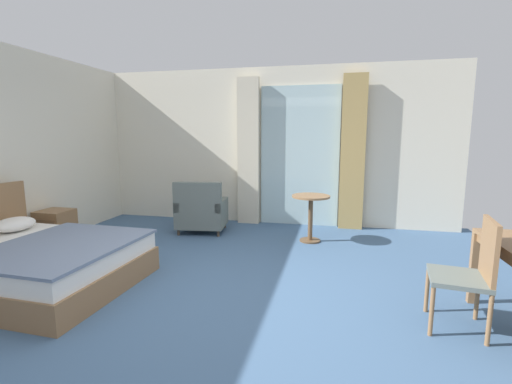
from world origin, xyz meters
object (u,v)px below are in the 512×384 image
Objects in this scene: nightstand at (56,228)px; desk_chair at (471,269)px; bed at (32,262)px; round_cafe_table at (311,208)px; armchair_by_window at (201,212)px.

desk_chair is at bearing -13.62° from nightstand.
bed reaches higher than round_cafe_table.
bed is 2.92× the size of round_cafe_table.
desk_chair is (4.32, 0.05, 0.26)m from bed.
round_cafe_table is at bearing 15.70° from nightstand.
bed is at bearing -56.73° from nightstand.
armchair_by_window reaches higher than nightstand.
bed is 2.20× the size of desk_chair.
round_cafe_table reaches higher than nightstand.
armchair_by_window is at bearing 67.88° from bed.
bed is at bearing -112.12° from armchair_by_window.
nightstand is at bearing -164.30° from round_cafe_table.
round_cafe_table is (2.84, 2.34, 0.26)m from bed.
round_cafe_table is (-1.48, 2.29, -0.01)m from desk_chair.
armchair_by_window is 1.85m from round_cafe_table.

